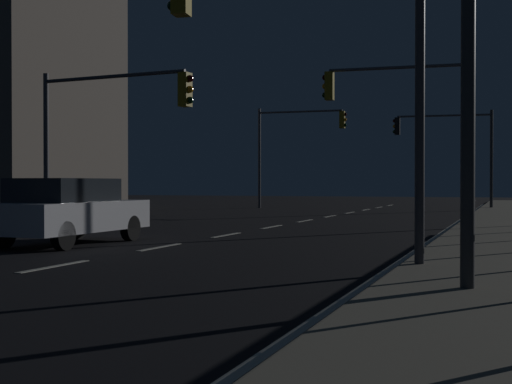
{
  "coord_description": "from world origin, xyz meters",
  "views": [
    {
      "loc": [
        7.6,
        -1.76,
        1.47
      ],
      "look_at": [
        -0.0,
        19.5,
        1.18
      ],
      "focal_mm": 51.03,
      "sensor_mm": 36.0,
      "label": 1
    }
  ],
  "objects": [
    {
      "name": "car",
      "position": [
        -2.39,
        12.97,
        0.82
      ],
      "size": [
        1.91,
        4.44,
        1.57
      ],
      "color": "silver",
      "rests_on": "ground"
    },
    {
      "name": "traffic_light_mid_right",
      "position": [
        4.0,
        22.47,
        3.98
      ],
      "size": [
        4.77,
        0.49,
        5.38
      ],
      "color": "#4C4C51",
      "rests_on": "sidewalk_right"
    },
    {
      "name": "lane_edge_line",
      "position": [
        5.58,
        22.5,
        0.01
      ],
      "size": [
        0.14,
        53.0,
        0.01
      ],
      "color": "silver",
      "rests_on": "ground"
    },
    {
      "name": "traffic_light_mid_left",
      "position": [
        -3.65,
        16.95,
        3.49
      ],
      "size": [
        5.31,
        0.78,
        4.84
      ],
      "color": "#4C4C51",
      "rests_on": "ground"
    },
    {
      "name": "traffic_light_near_right",
      "position": [
        -4.17,
        37.93,
        4.1
      ],
      "size": [
        5.19,
        0.37,
        5.75
      ],
      "color": "#4C4C51",
      "rests_on": "ground"
    },
    {
      "name": "ground_plane",
      "position": [
        0.0,
        17.5,
        0.0
      ],
      "size": [
        112.0,
        112.0,
        0.0
      ],
      "primitive_type": "plane",
      "color": "black",
      "rests_on": "ground"
    },
    {
      "name": "sidewalk_right",
      "position": [
        6.89,
        17.5,
        0.07
      ],
      "size": [
        2.11,
        77.0,
        0.14
      ],
      "primitive_type": "cube",
      "color": "gray",
      "rests_on": "ground"
    },
    {
      "name": "traffic_light_far_right",
      "position": [
        4.24,
        10.14,
        4.06
      ],
      "size": [
        4.41,
        0.75,
        5.53
      ],
      "color": "#38383D",
      "rests_on": "sidewalk_right"
    },
    {
      "name": "traffic_light_far_center",
      "position": [
        4.05,
        38.85,
        3.89
      ],
      "size": [
        5.28,
        0.64,
        5.22
      ],
      "color": "#2D3033",
      "rests_on": "sidewalk_right"
    },
    {
      "name": "lane_markings_center",
      "position": [
        0.0,
        21.0,
        0.01
      ],
      "size": [
        0.14,
        50.0,
        0.01
      ],
      "color": "silver",
      "rests_on": "ground"
    }
  ]
}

